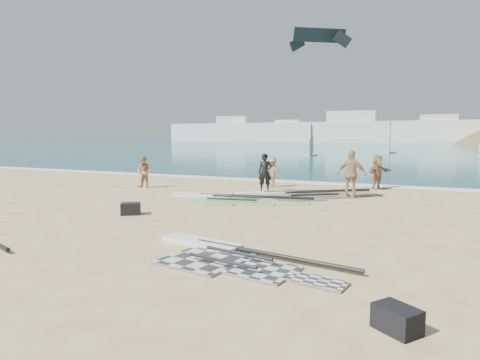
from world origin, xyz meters
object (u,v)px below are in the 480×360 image
at_px(rig_green, 226,198).
at_px(gear_bag_near, 131,209).
at_px(beachgoer_left, 144,172).
at_px(beachgoer_mid, 272,172).
at_px(gear_bag_far, 397,319).
at_px(rig_grey, 224,254).
at_px(beachgoer_back, 352,174).
at_px(beachgoer_right, 378,172).
at_px(rig_orange, 297,194).
at_px(person_wetsuit, 265,173).

relative_size(rig_green, gear_bag_near, 9.97).
xyz_separation_m(rig_green, beachgoer_left, (-5.39, 1.63, 0.75)).
relative_size(rig_green, beachgoer_left, 3.81).
bearing_deg(beachgoer_mid, gear_bag_far, -32.39).
height_order(gear_bag_near, beachgoer_left, beachgoer_left).
height_order(rig_grey, beachgoer_back, beachgoer_back).
bearing_deg(beachgoer_left, beachgoer_right, 20.32).
xyz_separation_m(gear_bag_far, beachgoer_left, (-12.47, 10.68, 0.63)).
bearing_deg(beachgoer_mid, rig_grey, -43.63).
bearing_deg(gear_bag_far, rig_orange, 112.60).
relative_size(rig_grey, rig_green, 0.80).
distance_m(rig_grey, person_wetsuit, 10.41).
distance_m(rig_grey, rig_orange, 9.34).
bearing_deg(person_wetsuit, beachgoer_right, 8.39).
xyz_separation_m(rig_orange, gear_bag_near, (-3.82, -6.40, 0.14)).
bearing_deg(rig_grey, gear_bag_far, -20.29).
bearing_deg(beachgoer_right, person_wetsuit, 152.92).
bearing_deg(gear_bag_near, person_wetsuit, 73.81).
height_order(rig_grey, gear_bag_near, gear_bag_near).
bearing_deg(rig_grey, rig_orange, 105.77).
distance_m(gear_bag_far, beachgoer_left, 16.43).
bearing_deg(rig_orange, rig_green, -171.68).
relative_size(rig_orange, beachgoer_back, 3.00).
xyz_separation_m(beachgoer_left, beachgoer_right, (10.74, 4.19, 0.04)).
bearing_deg(beachgoer_mid, person_wetsuit, -50.16).
xyz_separation_m(gear_bag_far, beachgoer_back, (-2.45, 11.59, 0.83)).
distance_m(rig_green, beachgoer_right, 7.94).
bearing_deg(gear_bag_far, rig_green, 128.02).
height_order(rig_orange, beachgoer_back, beachgoer_back).
height_order(person_wetsuit, beachgoer_mid, person_wetsuit).
bearing_deg(beachgoer_left, gear_bag_near, -56.72).
relative_size(gear_bag_far, beachgoer_mid, 0.37).
xyz_separation_m(rig_grey, person_wetsuit, (-2.87, 9.97, 0.84)).
distance_m(beachgoer_left, beachgoer_mid, 6.46).
relative_size(beachgoer_mid, beachgoer_back, 0.76).
bearing_deg(beachgoer_mid, rig_green, -63.20).
height_order(gear_bag_near, beachgoer_right, beachgoer_right).
relative_size(rig_green, beachgoer_back, 3.05).
distance_m(person_wetsuit, beachgoer_mid, 1.65).
distance_m(rig_green, person_wetsuit, 3.12).
bearing_deg(beachgoer_right, beachgoer_back, -160.80).
relative_size(gear_bag_near, beachgoer_left, 0.38).
relative_size(gear_bag_far, beachgoer_back, 0.28).
relative_size(person_wetsuit, beachgoer_mid, 1.17).
relative_size(gear_bag_near, person_wetsuit, 0.34).
distance_m(rig_green, beachgoer_mid, 4.63).
xyz_separation_m(gear_bag_near, beachgoer_back, (6.08, 6.69, 0.81)).
distance_m(beachgoer_mid, beachgoer_right, 5.14).
height_order(rig_grey, beachgoer_mid, beachgoer_mid).
bearing_deg(beachgoer_right, gear_bag_near, 177.36).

